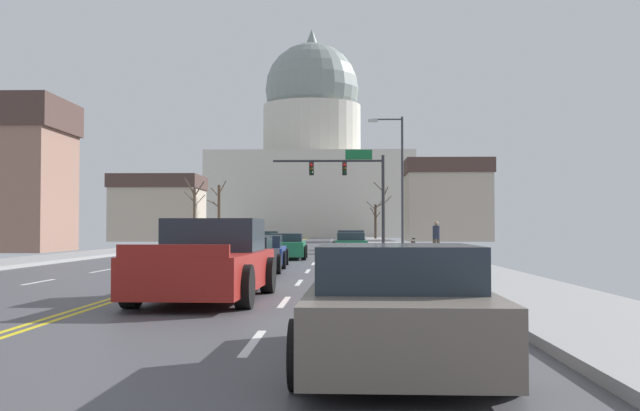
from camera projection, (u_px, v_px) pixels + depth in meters
ground at (252, 255)px, 38.85m from camera, size 20.00×180.00×0.20m
signal_gantry at (352, 178)px, 52.94m from camera, size 7.91×0.41×6.86m
street_lamp_right at (398, 171)px, 43.62m from camera, size 2.06×0.24×7.81m
capitol_building at (312, 162)px, 118.96m from camera, size 30.95×21.67×33.31m
sedan_near_00 at (351, 241)px, 48.65m from camera, size 2.22×4.64×1.29m
sedan_near_01 at (350, 244)px, 42.20m from camera, size 2.01×4.30×1.18m
sedan_near_02 at (286, 247)px, 34.92m from camera, size 2.05×4.28×1.19m
sedan_near_03 at (261, 252)px, 27.82m from camera, size 2.06×4.71×1.17m
sedan_near_04 at (243, 258)px, 22.12m from camera, size 2.08×4.40×1.19m
pickup_truck_near_05 at (208, 263)px, 15.27m from camera, size 2.47×5.54×1.65m
sedan_near_06 at (396, 308)px, 8.00m from camera, size 2.11×4.52×1.28m
sedan_oncoming_00 at (214, 240)px, 57.45m from camera, size 2.06×4.52×1.15m
sedan_oncoming_01 at (269, 238)px, 68.29m from camera, size 2.14×4.38×1.14m
sedan_oncoming_02 at (247, 236)px, 76.70m from camera, size 2.21×4.74×1.25m
flank_building_00 at (159, 208)px, 82.07m from camera, size 9.50×7.94×7.18m
flank_building_02 at (447, 200)px, 81.71m from camera, size 9.23×7.65×8.87m
bare_tree_00 at (383, 209)px, 74.30m from camera, size 1.87×1.98×6.14m
bare_tree_01 at (219, 211)px, 81.35m from camera, size 1.90×2.39×6.47m
bare_tree_02 at (376, 220)px, 91.06m from camera, size 2.03×1.33×4.64m
bare_tree_03 at (194, 211)px, 69.32m from camera, size 2.26×1.56×5.96m
pedestrian_00 at (436, 236)px, 35.43m from camera, size 0.35×0.34×1.63m
bicycle_parked at (413, 248)px, 36.18m from camera, size 0.12×1.77×0.85m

